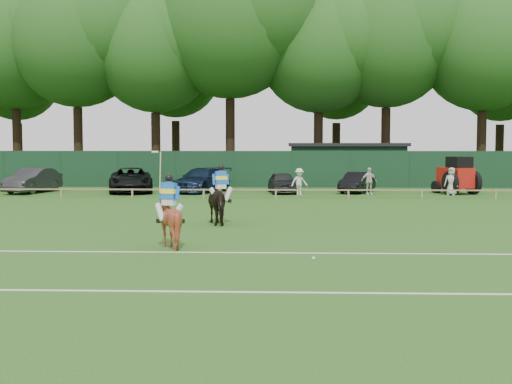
{
  "coord_description": "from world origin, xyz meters",
  "views": [
    {
      "loc": [
        1.4,
        -19.67,
        3.02
      ],
      "look_at": [
        0.5,
        3.0,
        1.4
      ],
      "focal_mm": 48.0,
      "sensor_mm": 36.0,
      "label": 1
    }
  ],
  "objects_px": {
    "horse_dark": "(221,202)",
    "horse_chestnut": "(169,221)",
    "sedan_navy": "(202,180)",
    "estate_black": "(357,182)",
    "spectator_right": "(451,181)",
    "polo_ball": "(314,258)",
    "spectator_mid": "(369,181)",
    "spectator_left": "(299,182)",
    "hatch_grey": "(282,182)",
    "tractor": "(457,176)",
    "sedan_grey": "(33,180)",
    "suv_black": "(131,180)",
    "utility_shed": "(347,164)"
  },
  "relations": [
    {
      "from": "horse_dark",
      "to": "horse_chestnut",
      "type": "bearing_deg",
      "value": 61.48
    },
    {
      "from": "sedan_navy",
      "to": "estate_black",
      "type": "distance_m",
      "value": 9.56
    },
    {
      "from": "spectator_right",
      "to": "polo_ball",
      "type": "height_order",
      "value": "spectator_right"
    },
    {
      "from": "spectator_mid",
      "to": "estate_black",
      "type": "bearing_deg",
      "value": 96.38
    },
    {
      "from": "horse_dark",
      "to": "spectator_left",
      "type": "bearing_deg",
      "value": -121.71
    },
    {
      "from": "spectator_mid",
      "to": "polo_ball",
      "type": "distance_m",
      "value": 23.05
    },
    {
      "from": "sedan_navy",
      "to": "hatch_grey",
      "type": "distance_m",
      "value": 5.0
    },
    {
      "from": "estate_black",
      "to": "spectator_right",
      "type": "bearing_deg",
      "value": 1.48
    },
    {
      "from": "estate_black",
      "to": "spectator_right",
      "type": "height_order",
      "value": "spectator_right"
    },
    {
      "from": "hatch_grey",
      "to": "tractor",
      "type": "xyz_separation_m",
      "value": [
        10.38,
        -0.41,
        0.41
      ]
    },
    {
      "from": "sedan_grey",
      "to": "suv_black",
      "type": "relative_size",
      "value": 0.83
    },
    {
      "from": "sedan_navy",
      "to": "utility_shed",
      "type": "relative_size",
      "value": 0.61
    },
    {
      "from": "estate_black",
      "to": "utility_shed",
      "type": "distance_m",
      "value": 7.77
    },
    {
      "from": "horse_chestnut",
      "to": "utility_shed",
      "type": "distance_m",
      "value": 31.16
    },
    {
      "from": "horse_chestnut",
      "to": "spectator_mid",
      "type": "relative_size",
      "value": 0.97
    },
    {
      "from": "suv_black",
      "to": "estate_black",
      "type": "xyz_separation_m",
      "value": [
        13.88,
        0.39,
        -0.14
      ]
    },
    {
      "from": "spectator_left",
      "to": "spectator_mid",
      "type": "height_order",
      "value": "spectator_mid"
    },
    {
      "from": "horse_dark",
      "to": "spectator_mid",
      "type": "xyz_separation_m",
      "value": [
        7.35,
        14.88,
        -0.04
      ]
    },
    {
      "from": "estate_black",
      "to": "tractor",
      "type": "bearing_deg",
      "value": 13.59
    },
    {
      "from": "hatch_grey",
      "to": "spectator_right",
      "type": "relative_size",
      "value": 2.33
    },
    {
      "from": "spectator_right",
      "to": "hatch_grey",
      "type": "bearing_deg",
      "value": -162.86
    },
    {
      "from": "horse_dark",
      "to": "utility_shed",
      "type": "xyz_separation_m",
      "value": [
        6.92,
        24.33,
        0.7
      ]
    },
    {
      "from": "sedan_navy",
      "to": "spectator_right",
      "type": "bearing_deg",
      "value": 12.41
    },
    {
      "from": "hatch_grey",
      "to": "estate_black",
      "type": "distance_m",
      "value": 4.61
    },
    {
      "from": "horse_chestnut",
      "to": "hatch_grey",
      "type": "distance_m",
      "value": 22.15
    },
    {
      "from": "spectator_mid",
      "to": "suv_black",
      "type": "bearing_deg",
      "value": 164.92
    },
    {
      "from": "estate_black",
      "to": "polo_ball",
      "type": "relative_size",
      "value": 42.31
    },
    {
      "from": "sedan_grey",
      "to": "polo_ball",
      "type": "xyz_separation_m",
      "value": [
        16.08,
        -23.51,
        -0.71
      ]
    },
    {
      "from": "horse_chestnut",
      "to": "estate_black",
      "type": "xyz_separation_m",
      "value": [
        7.82,
        22.42,
        -0.15
      ]
    },
    {
      "from": "horse_chestnut",
      "to": "estate_black",
      "type": "bearing_deg",
      "value": -92.13
    },
    {
      "from": "horse_chestnut",
      "to": "spectator_left",
      "type": "relative_size",
      "value": 1.0
    },
    {
      "from": "spectator_mid",
      "to": "utility_shed",
      "type": "xyz_separation_m",
      "value": [
        -0.43,
        9.45,
        0.74
      ]
    },
    {
      "from": "sedan_navy",
      "to": "utility_shed",
      "type": "distance_m",
      "value": 12.39
    },
    {
      "from": "spectator_mid",
      "to": "tractor",
      "type": "height_order",
      "value": "tractor"
    },
    {
      "from": "horse_chestnut",
      "to": "spectator_left",
      "type": "height_order",
      "value": "same"
    },
    {
      "from": "sedan_grey",
      "to": "utility_shed",
      "type": "xyz_separation_m",
      "value": [
        19.88,
        8.58,
        0.78
      ]
    },
    {
      "from": "hatch_grey",
      "to": "spectator_left",
      "type": "xyz_separation_m",
      "value": [
        1.0,
        -1.59,
        0.13
      ]
    },
    {
      "from": "suv_black",
      "to": "tractor",
      "type": "xyz_separation_m",
      "value": [
        19.67,
        -0.53,
        0.29
      ]
    },
    {
      "from": "spectator_right",
      "to": "tractor",
      "type": "height_order",
      "value": "tractor"
    },
    {
      "from": "suv_black",
      "to": "estate_black",
      "type": "distance_m",
      "value": 13.88
    },
    {
      "from": "sedan_grey",
      "to": "utility_shed",
      "type": "bearing_deg",
      "value": 33.41
    },
    {
      "from": "tractor",
      "to": "horse_dark",
      "type": "bearing_deg",
      "value": -149.36
    },
    {
      "from": "sedan_navy",
      "to": "utility_shed",
      "type": "xyz_separation_m",
      "value": [
        9.63,
        7.75,
        0.79
      ]
    },
    {
      "from": "hatch_grey",
      "to": "polo_ball",
      "type": "relative_size",
      "value": 42.06
    },
    {
      "from": "utility_shed",
      "to": "spectator_right",
      "type": "bearing_deg",
      "value": -62.11
    },
    {
      "from": "horse_chestnut",
      "to": "estate_black",
      "type": "height_order",
      "value": "horse_chestnut"
    },
    {
      "from": "hatch_grey",
      "to": "polo_ball",
      "type": "xyz_separation_m",
      "value": [
        0.85,
        -23.87,
        -0.6
      ]
    },
    {
      "from": "suv_black",
      "to": "sedan_navy",
      "type": "bearing_deg",
      "value": -7.93
    },
    {
      "from": "sedan_grey",
      "to": "sedan_navy",
      "type": "height_order",
      "value": "sedan_grey"
    },
    {
      "from": "sedan_grey",
      "to": "utility_shed",
      "type": "height_order",
      "value": "utility_shed"
    }
  ]
}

